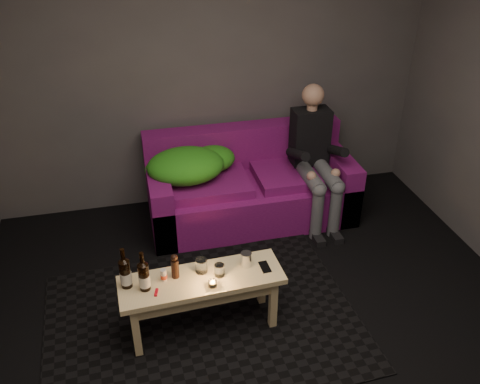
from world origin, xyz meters
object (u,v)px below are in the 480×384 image
Objects in this scene: person at (315,154)px; coffee_table at (202,287)px; steel_cup at (246,259)px; sofa at (249,187)px; beer_bottle_a at (125,273)px; beer_bottle_b at (144,276)px.

coffee_table is at bearing -136.00° from person.
steel_cup is at bearing -128.83° from person.
sofa reaches higher than beer_bottle_a.
coffee_table is 3.82× the size of beer_bottle_b.
sofa is at bearing 164.97° from person.
beer_bottle_a is 2.87× the size of steel_cup.
person is 4.24× the size of beer_bottle_b.
beer_bottle_b is (-0.37, -0.02, 0.19)m from coffee_table.
beer_bottle_a is at bearing -145.98° from person.
sofa is at bearing 52.60° from beer_bottle_b.
beer_bottle_b is (-1.04, -1.35, 0.27)m from sofa.
sofa is at bearing 63.38° from coffee_table.
beer_bottle_a is at bearing -131.44° from sofa.
sofa is at bearing 74.68° from steel_cup.
person is 11.86× the size of steel_cup.
person is 2.06m from beer_bottle_a.
sofa is 1.66× the size of coffee_table.
sofa is 0.67m from person.
beer_bottle_b is at bearing -176.52° from coffee_table.
steel_cup reaches higher than coffee_table.
beer_bottle_b is at bearing -173.42° from steel_cup.
person is at bearing -15.03° from sofa.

